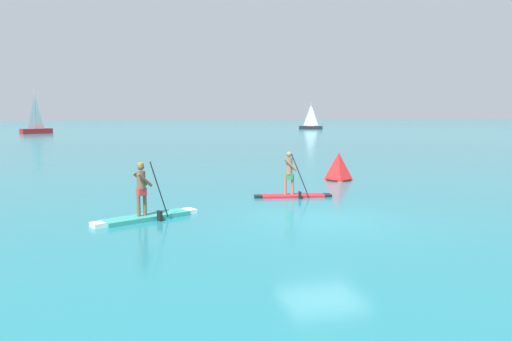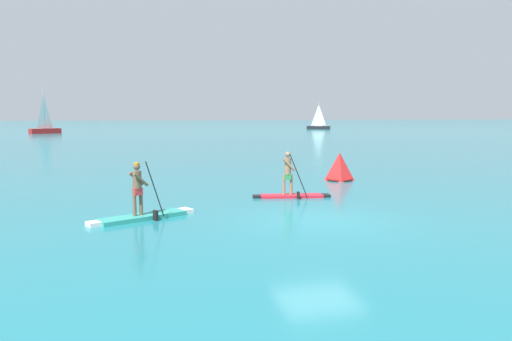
% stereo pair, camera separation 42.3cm
% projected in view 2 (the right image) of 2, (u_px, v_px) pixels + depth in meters
% --- Properties ---
extents(ground, '(440.00, 440.00, 0.00)m').
position_uv_depth(ground, '(319.00, 221.00, 14.79)').
color(ground, '#1E727F').
extents(paddleboarder_near_left, '(3.28, 1.90, 1.83)m').
position_uv_depth(paddleboarder_near_left, '(142.00, 209.00, 15.03)').
color(paddleboarder_near_left, teal).
rests_on(paddleboarder_near_left, ground).
extents(paddleboarder_mid_center, '(3.03, 1.05, 1.81)m').
position_uv_depth(paddleboarder_mid_center, '(291.00, 187.00, 18.97)').
color(paddleboarder_mid_center, red).
rests_on(paddleboarder_mid_center, ground).
extents(race_marker_buoy, '(1.28, 1.28, 1.36)m').
position_uv_depth(race_marker_buoy, '(340.00, 168.00, 23.77)').
color(race_marker_buoy, red).
rests_on(race_marker_buoy, ground).
extents(sailboat_left_horizon, '(4.74, 3.75, 7.27)m').
position_uv_depth(sailboat_left_horizon, '(45.00, 128.00, 78.83)').
color(sailboat_left_horizon, '#A51E1E').
rests_on(sailboat_left_horizon, ground).
extents(sailboat_right_horizon, '(4.87, 3.12, 5.54)m').
position_uv_depth(sailboat_right_horizon, '(319.00, 125.00, 100.89)').
color(sailboat_right_horizon, black).
rests_on(sailboat_right_horizon, ground).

